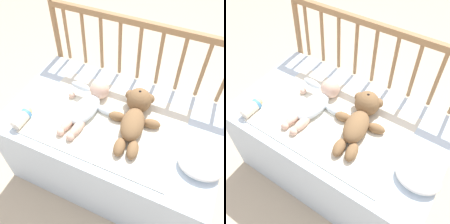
# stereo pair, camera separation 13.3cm
# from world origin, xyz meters

# --- Properties ---
(ground_plane) EXTENTS (12.00, 12.00, 0.00)m
(ground_plane) POSITION_xyz_m (0.00, 0.00, 0.00)
(ground_plane) COLOR #C6B293
(crib_mattress) EXTENTS (1.20, 0.71, 0.54)m
(crib_mattress) POSITION_xyz_m (0.00, 0.00, 0.27)
(crib_mattress) COLOR silver
(crib_mattress) RESTS_ON ground_plane
(crib_rail) EXTENTS (1.20, 0.04, 0.94)m
(crib_rail) POSITION_xyz_m (0.00, 0.38, 0.66)
(crib_rail) COLOR #997047
(crib_rail) RESTS_ON ground_plane
(blanket) EXTENTS (0.81, 0.54, 0.01)m
(blanket) POSITION_xyz_m (-0.02, -0.03, 0.55)
(blanket) COLOR silver
(blanket) RESTS_ON crib_mattress
(teddy_bear) EXTENTS (0.29, 0.43, 0.14)m
(teddy_bear) POSITION_xyz_m (0.12, 0.03, 0.60)
(teddy_bear) COLOR olive
(teddy_bear) RESTS_ON crib_mattress
(baby) EXTENTS (0.32, 0.42, 0.11)m
(baby) POSITION_xyz_m (-0.15, -0.00, 0.59)
(baby) COLOR white
(baby) RESTS_ON crib_mattress
(baby_bottle) EXTENTS (0.06, 0.14, 0.06)m
(baby_bottle) POSITION_xyz_m (-0.44, -0.22, 0.57)
(baby_bottle) COLOR #F4E5CC
(baby_bottle) RESTS_ON crib_mattress
(small_pillow) EXTENTS (0.21, 0.16, 0.06)m
(small_pillow) POSITION_xyz_m (0.50, -0.11, 0.57)
(small_pillow) COLOR white
(small_pillow) RESTS_ON crib_mattress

